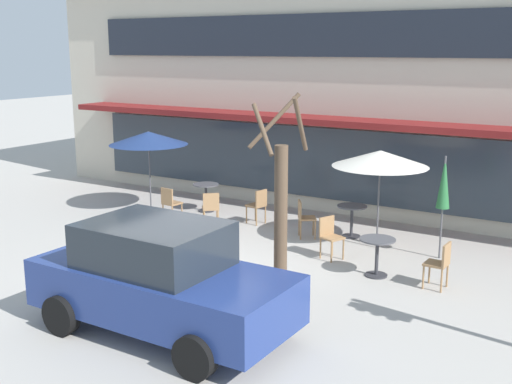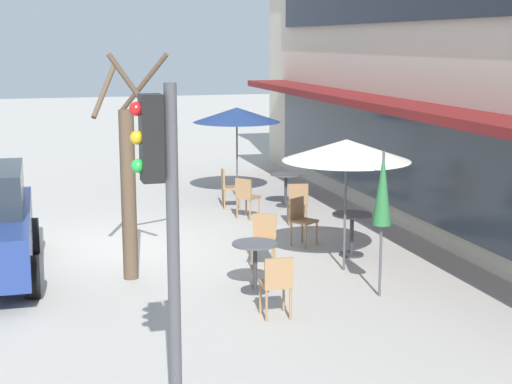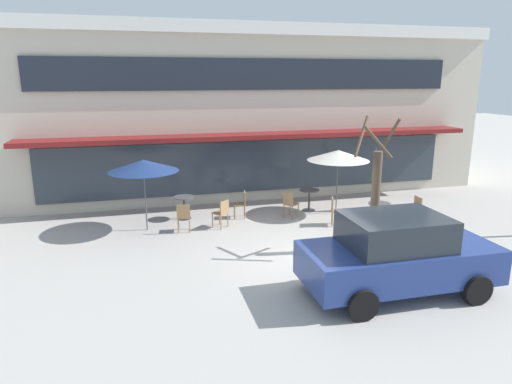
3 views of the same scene
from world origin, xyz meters
TOP-DOWN VIEW (x-y plane):
  - ground_plane at (0.00, 0.00)m, footprint 80.00×80.00m
  - cafe_table_near_wall at (-2.86, 4.36)m, footprint 0.70×0.70m
  - cafe_table_streetside at (1.50, 4.18)m, footprint 0.70×0.70m
  - cafe_table_by_tree at (2.98, 1.98)m, footprint 0.70×0.70m
  - patio_umbrella_green_folded at (3.73, 3.71)m, footprint 0.28×0.28m
  - patio_umbrella_cream_folded at (-4.10, 3.52)m, footprint 2.10×2.10m
  - patio_umbrella_corner_open at (2.32, 3.71)m, footprint 2.10×2.10m
  - cafe_chair_0 at (4.22, 1.94)m, footprint 0.41×0.41m
  - cafe_chair_1 at (0.57, 3.55)m, footprint 0.56×0.56m
  - cafe_chair_2 at (-1.81, 3.13)m, footprint 0.56×0.56m
  - cafe_chair_3 at (-0.97, 4.01)m, footprint 0.47×0.47m
  - cafe_chair_4 at (1.73, 2.49)m, footprint 0.52×0.52m
  - cafe_chair_5 at (-3.01, 3.02)m, footprint 0.44×0.44m
  - street_tree at (1.80, 0.23)m, footprint 1.14×1.26m
  - traffic_light_pole at (6.96, -0.05)m, footprint 0.26×0.44m

SIDE VIEW (x-z plane):
  - ground_plane at x=0.00m, z-range 0.00..0.00m
  - cafe_table_near_wall at x=-2.86m, z-range 0.14..0.90m
  - cafe_table_streetside at x=1.50m, z-range 0.14..0.90m
  - cafe_table_by_tree at x=2.98m, z-range 0.14..0.90m
  - cafe_chair_0 at x=4.22m, z-range 0.08..0.97m
  - cafe_chair_1 at x=0.57m, z-range 0.08..0.97m
  - cafe_chair_2 at x=-1.81m, z-range 0.08..0.97m
  - cafe_chair_3 at x=-0.97m, z-range 0.08..0.97m
  - cafe_chair_4 at x=1.73m, z-range 0.08..0.97m
  - cafe_chair_5 at x=-3.01m, z-range 0.08..0.97m
  - street_tree at x=1.80m, z-range -0.22..3.38m
  - patio_umbrella_green_folded at x=3.73m, z-range 0.53..2.73m
  - patio_umbrella_cream_folded at x=-4.10m, z-range 0.92..3.12m
  - patio_umbrella_corner_open at x=2.32m, z-range 0.92..3.12m
  - traffic_light_pole at x=6.96m, z-range 0.60..4.00m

